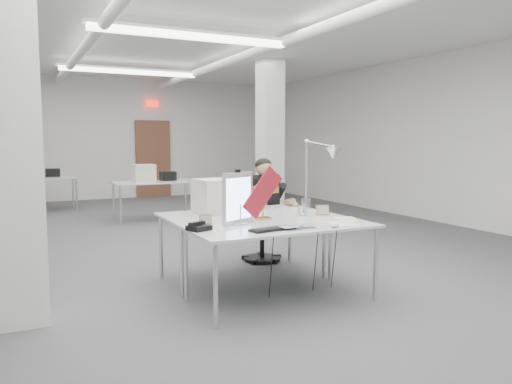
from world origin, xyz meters
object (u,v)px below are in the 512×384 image
architect_lamp (318,170)px  office_chair (262,219)px  desk_phone (199,228)px  laptop (301,228)px  seated_person (264,193)px  beige_monitor (215,196)px  monitor (238,198)px  bankers_lamp (263,203)px  desk_main (282,226)px

architect_lamp → office_chair: bearing=83.8°
office_chair → desk_phone: 2.02m
architect_lamp → laptop: bearing=-154.2°
desk_phone → seated_person: bearing=24.2°
beige_monitor → monitor: bearing=-102.7°
monitor → architect_lamp: size_ratio=0.53×
architect_lamp → bankers_lamp: bearing=173.7°
architect_lamp → seated_person: bearing=84.8°
monitor → laptop: bearing=-77.7°
monitor → desk_main: bearing=-59.3°
desk_phone → beige_monitor: size_ratio=0.46×
laptop → bankers_lamp: bankers_lamp is taller
beige_monitor → architect_lamp: bearing=-24.3°
bankers_lamp → architect_lamp: architect_lamp is taller
laptop → bankers_lamp: size_ratio=1.03×
bankers_lamp → beige_monitor: 0.67m
laptop → seated_person: bearing=73.0°
monitor → beige_monitor: monitor is taller
seated_person → architect_lamp: size_ratio=1.05×
bankers_lamp → office_chair: bearing=67.9°
monitor → bankers_lamp: bearing=-0.8°
desk_main → office_chair: bearing=69.7°
office_chair → monitor: size_ratio=2.17×
seated_person → monitor: (-0.92, -1.25, 0.11)m
monitor → desk_phone: size_ratio=2.73×
architect_lamp → monitor: bearing=175.5°
laptop → architect_lamp: 1.33m
desk_main → laptop: (0.05, -0.29, 0.03)m
beige_monitor → laptop: bearing=-83.4°
laptop → architect_lamp: (0.80, 0.96, 0.46)m
desk_main → desk_phone: size_ratio=9.75×
bankers_lamp → beige_monitor: (-0.30, 0.60, 0.02)m
office_chair → bankers_lamp: size_ratio=3.19×
desk_main → laptop: bearing=-80.7°
seated_person → desk_phone: 1.98m
office_chair → monitor: monitor is taller
office_chair → seated_person: seated_person is taller
monitor → architect_lamp: architect_lamp is taller
bankers_lamp → architect_lamp: bearing=22.3°
bankers_lamp → architect_lamp: (0.85, 0.27, 0.30)m
seated_person → desk_phone: bearing=-127.6°
office_chair → laptop: bearing=-99.1°
desk_main → monitor: 0.50m
desk_main → beige_monitor: beige_monitor is taller
laptop → architect_lamp: size_ratio=0.37×
office_chair → bankers_lamp: (-0.57, -1.14, 0.38)m
laptop → beige_monitor: (-0.34, 1.29, 0.18)m
desk_main → laptop: size_ratio=5.08×
desk_main → desk_phone: (-0.81, 0.08, 0.04)m
monitor → bankers_lamp: monitor is taller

